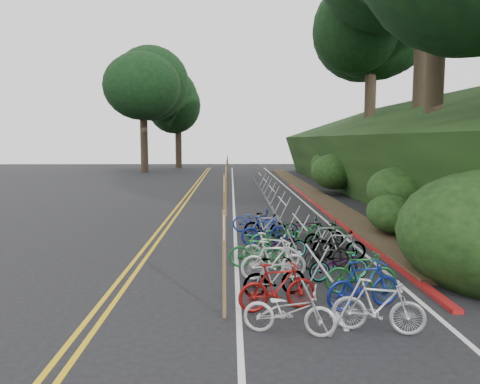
{
  "coord_description": "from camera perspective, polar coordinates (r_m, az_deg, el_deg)",
  "views": [
    {
      "loc": [
        0.84,
        -11.53,
        3.73
      ],
      "look_at": [
        1.26,
        10.0,
        1.3
      ],
      "focal_mm": 35.0,
      "sensor_mm": 36.0,
      "label": 1
    }
  ],
  "objects": [
    {
      "name": "ground",
      "position": [
        12.15,
        -5.13,
        -11.47
      ],
      "size": [
        120.0,
        120.0,
        0.0
      ],
      "primitive_type": "plane",
      "color": "black",
      "rests_on": "ground"
    },
    {
      "name": "road_markings",
      "position": [
        21.94,
        -1.65,
        -3.34
      ],
      "size": [
        7.47,
        80.0,
        0.01
      ],
      "color": "gold",
      "rests_on": "ground"
    },
    {
      "name": "red_curb",
      "position": [
        24.31,
        10.43,
        -2.38
      ],
      "size": [
        0.25,
        28.0,
        0.1
      ],
      "primitive_type": "cube",
      "color": "maroon",
      "rests_on": "ground"
    },
    {
      "name": "embankment",
      "position": [
        32.9,
        20.54,
        4.0
      ],
      "size": [
        14.3,
        48.14,
        9.11
      ],
      "color": "black",
      "rests_on": "ground"
    },
    {
      "name": "tree_cluster",
      "position": [
        36.01,
        14.28,
        21.58
      ],
      "size": [
        34.1,
        55.42,
        21.35
      ],
      "color": "#2D2319",
      "rests_on": "ground"
    },
    {
      "name": "bike_rack_front",
      "position": [
        10.44,
        9.37,
        -9.72
      ],
      "size": [
        1.13,
        3.02,
        1.14
      ],
      "color": "#9FA1A7",
      "rests_on": "ground"
    },
    {
      "name": "bike_racks_rest",
      "position": [
        24.79,
        3.88,
        -0.24
      ],
      "size": [
        1.14,
        23.0,
        1.17
      ],
      "color": "#9FA1A7",
      "rests_on": "ground"
    },
    {
      "name": "signpost_near",
      "position": [
        9.77,
        -1.94,
        -7.85
      ],
      "size": [
        0.08,
        0.4,
        2.3
      ],
      "color": "brown",
      "rests_on": "ground"
    },
    {
      "name": "signposts_rest",
      "position": [
        25.63,
        -1.66,
        1.29
      ],
      "size": [
        0.08,
        18.4,
        2.5
      ],
      "color": "brown",
      "rests_on": "ground"
    },
    {
      "name": "bike_front",
      "position": [
        13.63,
        2.1,
        -7.27
      ],
      "size": [
        0.77,
        1.72,
        1.0
      ],
      "primitive_type": "imported",
      "rotation": [
        0.0,
        0.0,
        1.38
      ],
      "color": "#144C1E",
      "rests_on": "ground"
    },
    {
      "name": "bike_valet",
      "position": [
        13.87,
        7.28,
        -7.11
      ],
      "size": [
        3.3,
        11.83,
        1.1
      ],
      "color": "beige",
      "rests_on": "ground"
    }
  ]
}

